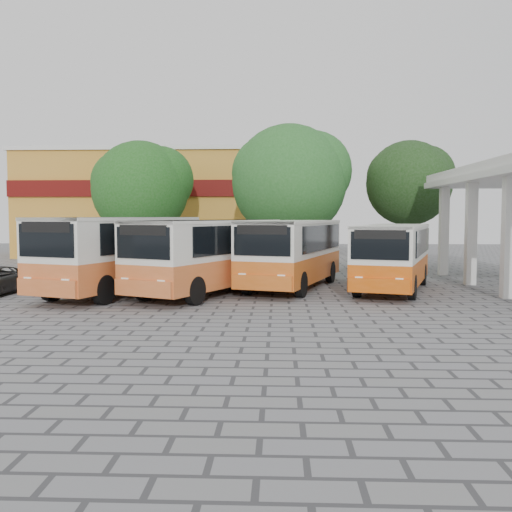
{
  "coord_description": "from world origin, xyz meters",
  "views": [
    {
      "loc": [
        -0.99,
        -20.44,
        3.17
      ],
      "look_at": [
        -1.95,
        3.36,
        1.5
      ],
      "focal_mm": 40.0,
      "sensor_mm": 36.0,
      "label": 1
    }
  ],
  "objects_px": {
    "bus_far_right": "(393,253)",
    "bus_far_left": "(122,249)",
    "bus_centre_left": "(208,251)",
    "bus_centre_right": "(293,249)"
  },
  "relations": [
    {
      "from": "bus_far_left",
      "to": "bus_centre_left",
      "type": "relative_size",
      "value": 1.03
    },
    {
      "from": "bus_far_left",
      "to": "bus_centre_right",
      "type": "xyz_separation_m",
      "value": [
        7.03,
        1.96,
        -0.09
      ]
    },
    {
      "from": "bus_far_right",
      "to": "bus_far_left",
      "type": "bearing_deg",
      "value": -155.14
    },
    {
      "from": "bus_centre_left",
      "to": "bus_centre_right",
      "type": "bearing_deg",
      "value": 55.59
    },
    {
      "from": "bus_centre_left",
      "to": "bus_centre_right",
      "type": "distance_m",
      "value": 4.02
    },
    {
      "from": "bus_centre_right",
      "to": "bus_far_right",
      "type": "bearing_deg",
      "value": 8.42
    },
    {
      "from": "bus_centre_left",
      "to": "bus_far_right",
      "type": "distance_m",
      "value": 7.82
    },
    {
      "from": "bus_centre_left",
      "to": "bus_far_right",
      "type": "height_order",
      "value": "bus_centre_left"
    },
    {
      "from": "bus_far_left",
      "to": "bus_centre_right",
      "type": "relative_size",
      "value": 1.05
    },
    {
      "from": "bus_far_left",
      "to": "bus_centre_left",
      "type": "distance_m",
      "value": 3.57
    }
  ]
}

